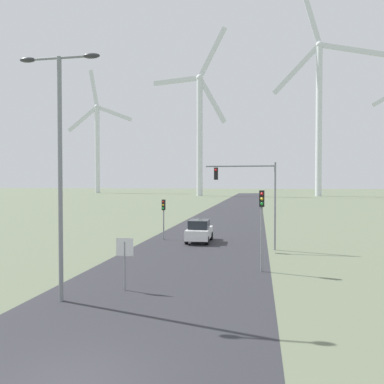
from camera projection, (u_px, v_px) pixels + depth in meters
name	position (u px, v px, depth m)	size (l,w,h in m)	color
road_surface	(230.00, 215.00, 56.09)	(10.00, 240.00, 0.01)	#2D2D33
streetlamp	(60.00, 147.00, 15.19)	(3.50, 0.32, 10.00)	gray
stop_sign_near	(125.00, 254.00, 16.82)	(0.81, 0.07, 2.37)	gray
traffic_light_post_near_left	(164.00, 210.00, 31.89)	(0.28, 0.34, 3.42)	gray
traffic_light_post_near_right	(262.00, 212.00, 20.34)	(0.28, 0.33, 4.44)	gray
traffic_light_mast_overhead	(251.00, 187.00, 27.14)	(5.09, 0.35, 6.33)	gray
car_approaching	(199.00, 231.00, 30.61)	(1.89, 4.14, 1.83)	white
wind_turbine_far_left	(97.00, 140.00, 177.53)	(30.67, 5.13, 58.31)	silver
wind_turbine_left	(200.00, 123.00, 138.13)	(29.24, 7.87, 60.79)	silver
wind_turbine_center	(319.00, 104.00, 134.49)	(38.73, 3.65, 76.53)	silver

